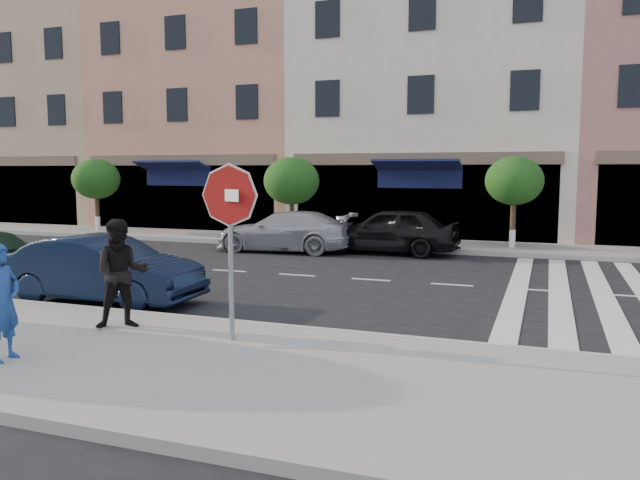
{
  "coord_description": "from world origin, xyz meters",
  "views": [
    {
      "loc": [
        4.1,
        -10.87,
        2.74
      ],
      "look_at": [
        0.01,
        0.27,
        1.4
      ],
      "focal_mm": 35.0,
      "sensor_mm": 36.0,
      "label": 1
    }
  ],
  "objects_px": {
    "walker": "(121,274)",
    "car_far_left": "(285,231)",
    "car_near_mid": "(103,270)",
    "photographer": "(2,302)",
    "stop_sign": "(230,213)",
    "car_far_mid": "(390,231)"
  },
  "relations": [
    {
      "from": "walker",
      "to": "car_far_left",
      "type": "distance_m",
      "value": 10.96
    },
    {
      "from": "walker",
      "to": "car_near_mid",
      "type": "height_order",
      "value": "walker"
    },
    {
      "from": "stop_sign",
      "to": "car_far_left",
      "type": "distance_m",
      "value": 11.62
    },
    {
      "from": "stop_sign",
      "to": "car_near_mid",
      "type": "xyz_separation_m",
      "value": [
        -4.12,
        2.13,
        -1.4
      ]
    },
    {
      "from": "car_near_mid",
      "to": "car_far_mid",
      "type": "height_order",
      "value": "car_far_mid"
    },
    {
      "from": "car_near_mid",
      "to": "car_far_left",
      "type": "relative_size",
      "value": 0.89
    },
    {
      "from": "walker",
      "to": "car_far_mid",
      "type": "distance_m",
      "value": 11.6
    },
    {
      "from": "photographer",
      "to": "car_far_left",
      "type": "distance_m",
      "value": 12.91
    },
    {
      "from": "photographer",
      "to": "car_far_left",
      "type": "relative_size",
      "value": 0.34
    },
    {
      "from": "walker",
      "to": "car_far_mid",
      "type": "bearing_deg",
      "value": 43.96
    },
    {
      "from": "car_far_mid",
      "to": "photographer",
      "type": "bearing_deg",
      "value": -8.17
    },
    {
      "from": "car_far_left",
      "to": "car_far_mid",
      "type": "bearing_deg",
      "value": 98.02
    },
    {
      "from": "photographer",
      "to": "car_far_mid",
      "type": "distance_m",
      "value": 13.66
    },
    {
      "from": "walker",
      "to": "car_far_mid",
      "type": "xyz_separation_m",
      "value": [
        1.67,
        11.48,
        -0.28
      ]
    },
    {
      "from": "walker",
      "to": "car_far_left",
      "type": "height_order",
      "value": "walker"
    },
    {
      "from": "stop_sign",
      "to": "car_far_left",
      "type": "xyz_separation_m",
      "value": [
        -3.82,
        10.88,
        -1.41
      ]
    },
    {
      "from": "car_near_mid",
      "to": "car_far_mid",
      "type": "bearing_deg",
      "value": -23.12
    },
    {
      "from": "stop_sign",
      "to": "car_far_mid",
      "type": "height_order",
      "value": "stop_sign"
    },
    {
      "from": "photographer",
      "to": "stop_sign",
      "type": "bearing_deg",
      "value": -57.57
    },
    {
      "from": "car_far_mid",
      "to": "walker",
      "type": "bearing_deg",
      "value": -7.8
    },
    {
      "from": "photographer",
      "to": "walker",
      "type": "bearing_deg",
      "value": -17.07
    },
    {
      "from": "stop_sign",
      "to": "car_near_mid",
      "type": "distance_m",
      "value": 4.84
    }
  ]
}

